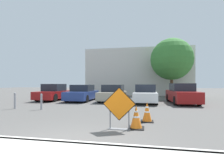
{
  "coord_description": "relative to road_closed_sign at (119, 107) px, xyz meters",
  "views": [
    {
      "loc": [
        1.97,
        -3.85,
        1.51
      ],
      "look_at": [
        -0.01,
        6.12,
        1.48
      ],
      "focal_mm": 28.0,
      "sensor_mm": 36.0,
      "label": 1
    }
  ],
  "objects": [
    {
      "name": "building_facade_backdrop",
      "position": [
        -0.3,
        18.82,
        2.29
      ],
      "size": [
        13.61,
        5.0,
        6.06
      ],
      "color": "beige",
      "rests_on": "ground_plane"
    },
    {
      "name": "parked_car_second",
      "position": [
        -4.66,
        8.87,
        -0.09
      ],
      "size": [
        1.93,
        4.29,
        1.41
      ],
      "rotation": [
        0.0,
        0.0,
        3.15
      ],
      "color": "navy",
      "rests_on": "ground_plane"
    },
    {
      "name": "traffic_cone_nearest",
      "position": [
        0.53,
        0.27,
        -0.35
      ],
      "size": [
        0.53,
        0.53,
        0.78
      ],
      "color": "black",
      "rests_on": "ground_plane"
    },
    {
      "name": "sidewalk_strip",
      "position": [
        -1.09,
        -3.01,
        -0.66
      ],
      "size": [
        21.95,
        2.43,
        0.14
      ],
      "color": "beige",
      "rests_on": "ground_plane"
    },
    {
      "name": "ground_plane",
      "position": [
        -1.09,
        8.2,
        -0.73
      ],
      "size": [
        96.0,
        96.0,
        0.0
      ],
      "primitive_type": "plane",
      "color": "#565451"
    },
    {
      "name": "parked_car_fourth",
      "position": [
        0.79,
        8.57,
        -0.06
      ],
      "size": [
        1.8,
        4.59,
        1.44
      ],
      "rotation": [
        0.0,
        0.0,
        3.14
      ],
      "color": "white",
      "rests_on": "ground_plane"
    },
    {
      "name": "parked_car_nearest",
      "position": [
        -7.39,
        8.85,
        -0.06
      ],
      "size": [
        1.87,
        4.18,
        1.48
      ],
      "rotation": [
        0.0,
        0.0,
        3.16
      ],
      "color": "maroon",
      "rests_on": "ground_plane"
    },
    {
      "name": "bollard_second",
      "position": [
        -6.85,
        3.45,
        -0.22
      ],
      "size": [
        0.12,
        0.12,
        0.98
      ],
      "color": "gray",
      "rests_on": "ground_plane"
    },
    {
      "name": "traffic_cone_second",
      "position": [
        0.9,
        1.41,
        -0.35
      ],
      "size": [
        0.5,
        0.5,
        0.78
      ],
      "color": "black",
      "rests_on": "ground_plane"
    },
    {
      "name": "bollard_nearest",
      "position": [
        -5.09,
        3.45,
        -0.24
      ],
      "size": [
        0.12,
        0.12,
        0.93
      ],
      "color": "gray",
      "rests_on": "ground_plane"
    },
    {
      "name": "curb_lip",
      "position": [
        -1.09,
        -1.8,
        -0.66
      ],
      "size": [
        21.95,
        0.2,
        0.14
      ],
      "color": "beige",
      "rests_on": "ground_plane"
    },
    {
      "name": "parked_car_fifth",
      "position": [
        3.52,
        8.4,
        -0.03
      ],
      "size": [
        1.98,
        4.33,
        1.53
      ],
      "rotation": [
        0.0,
        0.0,
        3.21
      ],
      "color": "maroon",
      "rests_on": "ground_plane"
    },
    {
      "name": "street_tree_behind_lot",
      "position": [
        3.59,
        14.54,
        3.46
      ],
      "size": [
        4.59,
        4.59,
        6.5
      ],
      "color": "#513823",
      "rests_on": "ground_plane"
    },
    {
      "name": "parked_car_third",
      "position": [
        -1.93,
        8.97,
        -0.08
      ],
      "size": [
        1.93,
        4.18,
        1.41
      ],
      "rotation": [
        0.0,
        0.0,
        3.13
      ],
      "color": "#A39984",
      "rests_on": "ground_plane"
    },
    {
      "name": "road_closed_sign",
      "position": [
        0.0,
        0.0,
        0.0
      ],
      "size": [
        1.1,
        0.2,
        1.39
      ],
      "color": "black",
      "rests_on": "ground_plane"
    }
  ]
}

